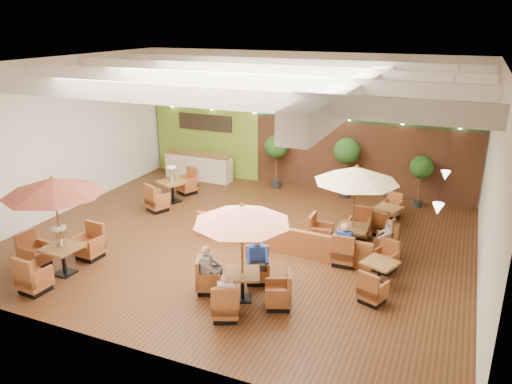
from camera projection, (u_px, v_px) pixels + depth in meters
The scene contains 17 objects.
room at pixel (263, 122), 15.78m from camera, with size 14.04×14.00×5.52m.
service_counter at pixel (199, 166), 21.88m from camera, with size 3.00×0.75×1.18m.
booth_divider at pixel (278, 239), 15.12m from camera, with size 5.77×0.18×0.80m, color brown.
table_0 at pixel (54, 205), 13.23m from camera, with size 2.74×2.83×2.86m.
table_1 at pixel (242, 235), 12.04m from camera, with size 2.72×2.72×2.61m.
table_2 at pixel (355, 194), 14.65m from camera, with size 2.65×2.65×2.72m.
table_3 at pixel (173, 189), 19.15m from camera, with size 1.25×3.02×1.61m.
table_4 at pixel (379, 274), 13.15m from camera, with size 1.02×2.52×0.89m.
table_5 at pixel (388, 217), 16.99m from camera, with size 0.97×2.44×0.86m.
topiary_0 at pixel (276, 149), 20.38m from camera, with size 0.97×0.97×2.25m.
topiary_1 at pixel (347, 153), 19.26m from camera, with size 1.03×1.03×2.40m.
topiary_2 at pixel (421, 169), 18.32m from camera, with size 0.85×0.85×1.98m.
diner_0 at pixel (225, 291), 11.55m from camera, with size 0.42×0.40×0.75m.
diner_1 at pixel (257, 256), 13.20m from camera, with size 0.47×0.46×0.84m.
diner_2 at pixel (208, 265), 12.72m from camera, with size 0.41×0.46×0.84m.
diner_3 at pixel (345, 240), 14.14m from camera, with size 0.44×0.36×0.85m.
diner_4 at pixel (386, 234), 14.65m from camera, with size 0.32×0.38×0.72m.
Camera 1 is at (6.17, -13.26, 6.72)m, focal length 35.00 mm.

